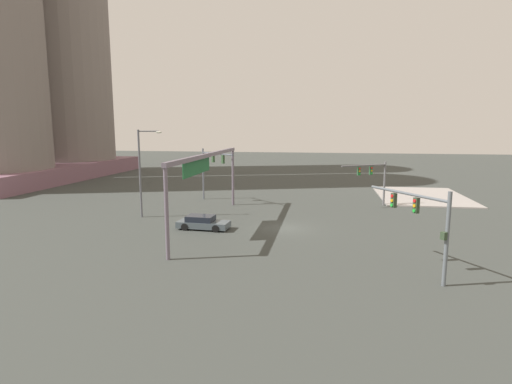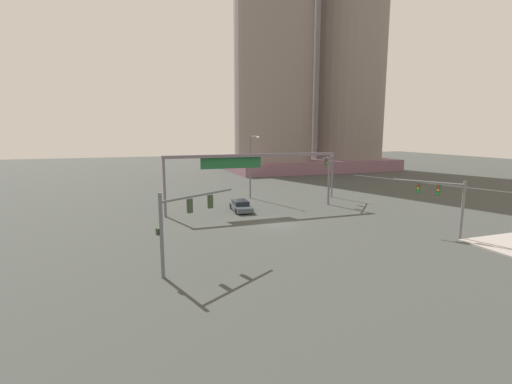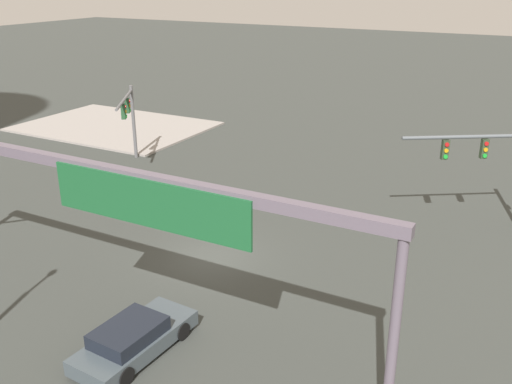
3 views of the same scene
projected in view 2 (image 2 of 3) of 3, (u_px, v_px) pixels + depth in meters
The scene contains 8 objects.
ground_plane at pixel (276, 224), 36.51m from camera, with size 223.60×223.60×0.00m, color #3A3E3A.
traffic_signal_near_corner at pixel (330, 167), 49.25m from camera, with size 4.55×5.00×6.35m.
traffic_signal_opposite_side at pixel (442, 196), 31.67m from camera, with size 3.30×5.16×5.06m.
traffic_signal_cross_street at pixel (183, 215), 23.85m from camera, with size 5.83×3.73×5.45m.
streetlamp_curved_arm at pixel (251, 163), 49.88m from camera, with size 0.77×2.35×8.71m.
overhead_sign_gantry at pixel (249, 163), 42.03m from camera, with size 20.62×0.43×6.63m.
highrise_twin_tower at pixel (313, 38), 84.39m from camera, with size 39.51×19.96×61.74m.
sedan_car_approaching at pixel (241, 206), 42.61m from camera, with size 2.16×4.67×1.21m.
Camera 2 is at (-13.78, -32.79, 9.08)m, focal length 25.58 mm.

